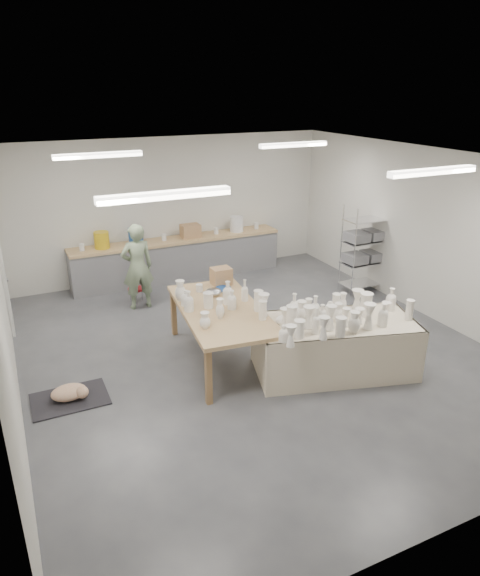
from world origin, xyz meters
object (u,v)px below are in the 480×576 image
work_table (220,305)px  red_stool (136,290)px  potter (137,267)px  drying_table (334,344)px

work_table → red_stool: size_ratio=6.21×
potter → red_stool: potter is taller
work_table → potter: 2.51m
work_table → red_stool: bearing=109.6°
work_table → potter: size_ratio=1.48×
work_table → potter: bearing=111.1°
red_stool → drying_table: bearing=-62.6°
drying_table → potter: (-1.98, 3.54, 0.37)m
red_stool → work_table: bearing=-76.7°
drying_table → work_table: (-1.34, 1.12, 0.42)m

